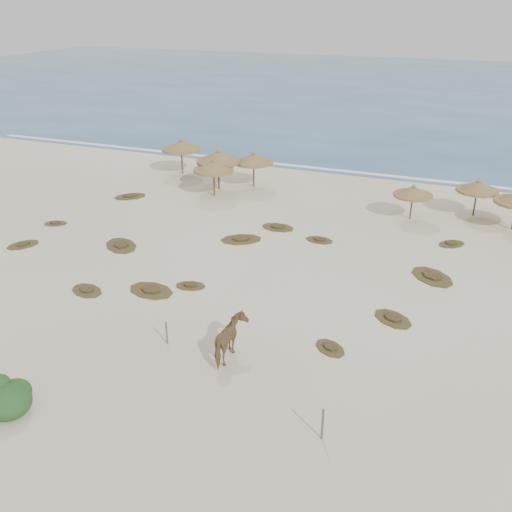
% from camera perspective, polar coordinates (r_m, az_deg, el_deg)
% --- Properties ---
extents(ground, '(160.00, 160.00, 0.00)m').
position_cam_1_polar(ground, '(26.85, -7.32, -5.79)').
color(ground, beige).
rests_on(ground, ground).
extents(ocean, '(200.00, 100.00, 0.01)m').
position_cam_1_polar(ocean, '(96.71, 15.27, 15.79)').
color(ocean, '#284E7A').
rests_on(ocean, ground).
extents(foam_line, '(70.00, 0.60, 0.01)m').
position_cam_1_polar(foam_line, '(49.39, 7.38, 8.56)').
color(foam_line, white).
rests_on(foam_line, ground).
extents(palapa_0, '(4.20, 4.20, 3.00)m').
position_cam_1_polar(palapa_0, '(47.67, -7.50, 10.87)').
color(palapa_0, brown).
rests_on(palapa_0, ground).
extents(palapa_1, '(3.06, 3.06, 2.82)m').
position_cam_1_polar(palapa_1, '(41.92, -4.27, 8.90)').
color(palapa_1, brown).
rests_on(palapa_1, ground).
extents(palapa_2, '(4.41, 4.41, 3.14)m').
position_cam_1_polar(palapa_2, '(43.39, -3.81, 9.80)').
color(palapa_2, brown).
rests_on(palapa_2, ground).
extents(palapa_3, '(3.66, 3.66, 2.79)m').
position_cam_1_polar(palapa_3, '(43.93, -0.23, 9.67)').
color(palapa_3, brown).
rests_on(palapa_3, ground).
extents(palapa_4, '(3.05, 3.05, 2.41)m').
position_cam_1_polar(palapa_4, '(38.66, 15.44, 6.21)').
color(palapa_4, brown).
rests_on(palapa_4, ground).
extents(palapa_6, '(2.99, 2.99, 2.59)m').
position_cam_1_polar(palapa_6, '(40.52, 21.29, 6.45)').
color(palapa_6, brown).
rests_on(palapa_6, ground).
extents(horse, '(1.13, 2.18, 1.78)m').
position_cam_1_polar(horse, '(23.17, -2.59, -8.39)').
color(horse, brown).
rests_on(horse, ground).
extents(fence_post_near, '(0.08, 0.08, 1.06)m').
position_cam_1_polar(fence_post_near, '(24.56, -8.92, -7.61)').
color(fence_post_near, '#645B4B').
rests_on(fence_post_near, ground).
extents(fence_post_far, '(0.09, 0.09, 1.21)m').
position_cam_1_polar(fence_post_far, '(19.75, 6.67, -16.36)').
color(fence_post_far, '#645B4B').
rests_on(fence_post_far, ground).
extents(scrub_0, '(1.99, 2.25, 0.16)m').
position_cam_1_polar(scrub_0, '(36.49, -22.27, 1.06)').
color(scrub_0, '#4C4321').
rests_on(scrub_0, ground).
extents(scrub_1, '(3.07, 2.91, 0.16)m').
position_cam_1_polar(scrub_1, '(34.61, -13.35, 1.05)').
color(scrub_1, '#4C4321').
rests_on(scrub_1, ground).
extents(scrub_2, '(1.74, 1.33, 0.16)m').
position_cam_1_polar(scrub_2, '(29.23, -6.57, -2.95)').
color(scrub_2, '#4C4321').
rests_on(scrub_2, ground).
extents(scrub_3, '(2.98, 2.67, 0.16)m').
position_cam_1_polar(scrub_3, '(34.55, -1.50, 1.70)').
color(scrub_3, '#4C4321').
rests_on(scrub_3, ground).
extents(scrub_4, '(2.39, 2.23, 0.16)m').
position_cam_1_polar(scrub_4, '(26.94, 13.52, -6.10)').
color(scrub_4, '#4C4321').
rests_on(scrub_4, ground).
extents(scrub_5, '(3.07, 3.08, 0.16)m').
position_cam_1_polar(scrub_5, '(31.35, 17.20, -1.97)').
color(scrub_5, '#4C4321').
rests_on(scrub_5, ground).
extents(scrub_6, '(2.72, 2.70, 0.16)m').
position_cam_1_polar(scrub_6, '(43.12, -12.47, 5.86)').
color(scrub_6, '#4C4321').
rests_on(scrub_6, ground).
extents(scrub_7, '(1.80, 1.28, 0.16)m').
position_cam_1_polar(scrub_7, '(34.65, 6.36, 1.62)').
color(scrub_7, '#4C4321').
rests_on(scrub_7, ground).
extents(scrub_8, '(1.73, 1.46, 0.16)m').
position_cam_1_polar(scrub_8, '(39.21, -19.42, 3.11)').
color(scrub_8, '#4C4321').
rests_on(scrub_8, ground).
extents(scrub_9, '(2.74, 2.03, 0.16)m').
position_cam_1_polar(scrub_9, '(29.08, -10.45, -3.38)').
color(scrub_9, '#4C4321').
rests_on(scrub_9, ground).
extents(scrub_10, '(1.98, 2.00, 0.16)m').
position_cam_1_polar(scrub_10, '(35.84, 18.97, 1.17)').
color(scrub_10, '#4C4321').
rests_on(scrub_10, ground).
extents(scrub_11, '(2.20, 1.81, 0.16)m').
position_cam_1_polar(scrub_11, '(29.82, -16.56, -3.31)').
color(scrub_11, '#4C4321').
rests_on(scrub_11, ground).
extents(scrub_12, '(1.83, 1.74, 0.16)m').
position_cam_1_polar(scrub_12, '(24.39, 7.43, -9.09)').
color(scrub_12, '#4C4321').
rests_on(scrub_12, ground).
extents(scrub_13, '(2.23, 1.54, 0.16)m').
position_cam_1_polar(scrub_13, '(36.37, 2.20, 2.90)').
color(scrub_13, '#4C4321').
rests_on(scrub_13, ground).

